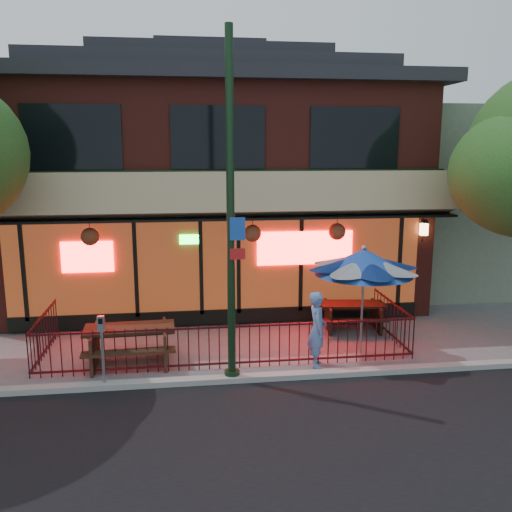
# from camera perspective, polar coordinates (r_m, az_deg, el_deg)

# --- Properties ---
(ground) EXTENTS (80.00, 80.00, 0.00)m
(ground) POSITION_cam_1_polar(r_m,az_deg,el_deg) (11.96, -2.70, -12.08)
(ground) COLOR gray
(ground) RESTS_ON ground
(curb) EXTENTS (80.00, 0.25, 0.12)m
(curb) POSITION_cam_1_polar(r_m,az_deg,el_deg) (11.48, -2.49, -12.79)
(curb) COLOR #999993
(curb) RESTS_ON ground
(restaurant_building) EXTENTS (12.96, 9.49, 8.05)m
(restaurant_building) POSITION_cam_1_polar(r_m,az_deg,el_deg) (18.08, -4.76, 9.32)
(restaurant_building) COLOR maroon
(restaurant_building) RESTS_ON ground
(neighbor_building) EXTENTS (6.00, 7.00, 6.00)m
(neighbor_building) POSITION_cam_1_polar(r_m,az_deg,el_deg) (21.17, 20.47, 5.89)
(neighbor_building) COLOR gray
(neighbor_building) RESTS_ON ground
(patio_fence) EXTENTS (8.44, 2.62, 1.00)m
(patio_fence) POSITION_cam_1_polar(r_m,az_deg,el_deg) (12.19, -2.93, -8.42)
(patio_fence) COLOR #3D0D12
(patio_fence) RESTS_ON ground
(street_light) EXTENTS (0.43, 0.32, 7.00)m
(street_light) POSITION_cam_1_polar(r_m,az_deg,el_deg) (10.69, -2.66, 2.71)
(street_light) COLOR black
(street_light) RESTS_ON ground
(picnic_table_left) EXTENTS (2.04, 1.60, 0.84)m
(picnic_table_left) POSITION_cam_1_polar(r_m,az_deg,el_deg) (12.53, -13.13, -8.54)
(picnic_table_left) COLOR #3C2315
(picnic_table_left) RESTS_ON ground
(picnic_table_right) EXTENTS (1.81, 1.47, 0.71)m
(picnic_table_right) POSITION_cam_1_polar(r_m,az_deg,el_deg) (14.67, 10.11, -5.82)
(picnic_table_right) COLOR black
(picnic_table_right) RESTS_ON ground
(patio_umbrella) EXTENTS (2.26, 2.26, 2.58)m
(patio_umbrella) POSITION_cam_1_polar(r_m,az_deg,el_deg) (12.57, 11.29, -0.57)
(patio_umbrella) COLOR gray
(patio_umbrella) RESTS_ON ground
(pedestrian) EXTENTS (0.47, 0.66, 1.69)m
(pedestrian) POSITION_cam_1_polar(r_m,az_deg,el_deg) (12.04, 6.46, -7.66)
(pedestrian) COLOR #5F80BF
(pedestrian) RESTS_ON ground
(parking_meter_near) EXTENTS (0.15, 0.13, 1.51)m
(parking_meter_near) POSITION_cam_1_polar(r_m,az_deg,el_deg) (11.24, -15.91, -8.47)
(parking_meter_near) COLOR #9B9DA4
(parking_meter_near) RESTS_ON ground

